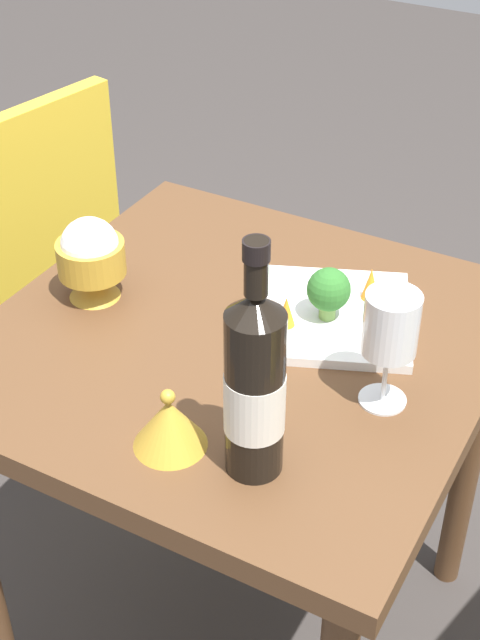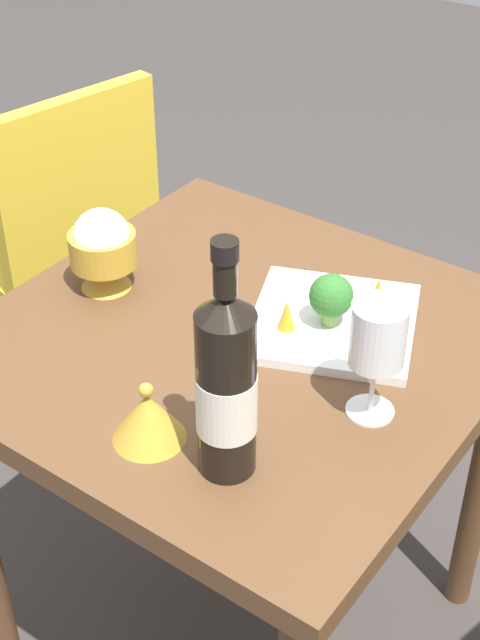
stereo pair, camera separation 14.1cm
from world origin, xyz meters
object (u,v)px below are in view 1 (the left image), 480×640
object	(u,v)px
chair_by_wall	(24,235)
carrot_garnish_right	(286,311)
wine_glass	(391,327)
serving_plate	(329,316)
rice_bowl_lid	(169,423)
broccoli_floret	(329,291)
rice_bowl	(91,257)
carrot_garnish_left	(371,283)
wine_bottle	(255,385)

from	to	relation	value
chair_by_wall	carrot_garnish_right	xyz separation A→B (m)	(0.28, 0.78, 0.23)
wine_glass	serving_plate	distance (m)	0.24
rice_bowl_lid	broccoli_floret	bearing A→B (deg)	168.49
chair_by_wall	rice_bowl	size ratio (longest dim) A/B	6.00
carrot_garnish_left	chair_by_wall	bearing A→B (deg)	-99.89
serving_plate	chair_by_wall	bearing A→B (deg)	-104.64
carrot_garnish_left	serving_plate	bearing A→B (deg)	-31.61
carrot_garnish_left	wine_glass	bearing A→B (deg)	27.08
rice_bowl	serving_plate	distance (m)	0.39
carrot_garnish_left	broccoli_floret	bearing A→B (deg)	-24.91
wine_bottle	rice_bowl_lid	world-z (taller)	wine_bottle
chair_by_wall	broccoli_floret	xyz separation A→B (m)	(0.23, 0.83, 0.26)
rice_bowl	carrot_garnish_right	world-z (taller)	rice_bowl
wine_glass	rice_bowl_lid	xyz separation A→B (m)	(0.22, -0.21, -0.09)
carrot_garnish_left	carrot_garnish_right	bearing A→B (deg)	-33.18
wine_glass	rice_bowl	distance (m)	0.51
chair_by_wall	wine_bottle	size ratio (longest dim) A/B	2.51
wine_glass	rice_bowl	size ratio (longest dim) A/B	1.26
serving_plate	carrot_garnish_right	xyz separation A→B (m)	(0.06, -0.04, 0.03)
chair_by_wall	wine_glass	xyz separation A→B (m)	(0.36, 0.97, 0.32)
broccoli_floret	rice_bowl_lid	bearing A→B (deg)	-11.51
serving_plate	carrot_garnish_right	distance (m)	0.09
broccoli_floret	rice_bowl	bearing A→B (deg)	-73.70
rice_bowl_lid	broccoli_floret	world-z (taller)	broccoli_floret
chair_by_wall	rice_bowl_lid	distance (m)	0.98
wine_glass	broccoli_floret	distance (m)	0.20
wine_glass	broccoli_floret	xyz separation A→B (m)	(-0.13, -0.14, -0.06)
serving_plate	wine_bottle	bearing A→B (deg)	7.87
wine_bottle	carrot_garnish_left	xyz separation A→B (m)	(-0.41, -0.01, -0.09)
rice_bowl	chair_by_wall	bearing A→B (deg)	-126.26
wine_bottle	rice_bowl_lid	size ratio (longest dim) A/B	3.38
wine_glass	carrot_garnish_right	size ratio (longest dim) A/B	3.54
serving_plate	carrot_garnish_left	distance (m)	0.08
serving_plate	carrot_garnish_left	world-z (taller)	carrot_garnish_left
carrot_garnish_left	rice_bowl	bearing A→B (deg)	-65.03
rice_bowl_lid	serving_plate	distance (m)	0.37
wine_bottle	serving_plate	distance (m)	0.37
carrot_garnish_right	chair_by_wall	bearing A→B (deg)	-109.77
rice_bowl	carrot_garnish_right	xyz separation A→B (m)	(-0.06, 0.32, -0.03)
broccoli_floret	carrot_garnish_right	xyz separation A→B (m)	(0.05, -0.05, -0.02)
chair_by_wall	rice_bowl_lid	xyz separation A→B (m)	(0.58, 0.76, 0.23)
serving_plate	broccoli_floret	bearing A→B (deg)	8.33
chair_by_wall	rice_bowl	bearing A→B (deg)	-115.35
serving_plate	rice_bowl	bearing A→B (deg)	-71.30
wine_glass	carrot_garnish_right	world-z (taller)	wine_glass
carrot_garnish_right	serving_plate	bearing A→B (deg)	145.30
rice_bowl	serving_plate	size ratio (longest dim) A/B	0.43
wine_bottle	carrot_garnish_left	world-z (taller)	wine_bottle
wine_bottle	rice_bowl	distance (m)	0.47
chair_by_wall	carrot_garnish_left	size ratio (longest dim) A/B	15.40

